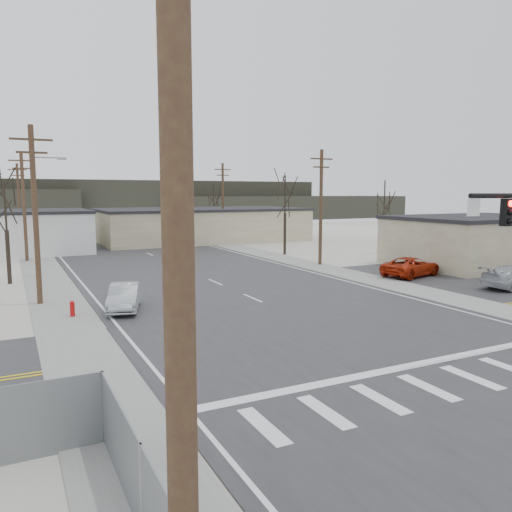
{
  "coord_description": "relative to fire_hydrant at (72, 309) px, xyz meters",
  "views": [
    {
      "loc": [
        -12.88,
        -18.36,
        6.3
      ],
      "look_at": [
        0.13,
        7.78,
        2.6
      ],
      "focal_mm": 35.0,
      "sensor_mm": 36.0,
      "label": 1
    }
  ],
  "objects": [
    {
      "name": "ground",
      "position": [
        10.2,
        -8.0,
        -0.45
      ],
      "size": [
        140.0,
        140.0,
        0.0
      ],
      "primitive_type": "plane",
      "color": "white",
      "rests_on": "ground"
    },
    {
      "name": "tree_left_near",
      "position": [
        -2.8,
        12.0,
        4.78
      ],
      "size": [
        3.3,
        3.3,
        7.35
      ],
      "color": "#2E241C",
      "rests_on": "ground"
    },
    {
      "name": "car_parked_red",
      "position": [
        24.45,
        1.81,
        0.31
      ],
      "size": [
        5.65,
        3.61,
        1.45
      ],
      "primitive_type": "imported",
      "rotation": [
        0.0,
        0.0,
        1.82
      ],
      "color": "#A42008",
      "rests_on": "parking_lot"
    },
    {
      "name": "upole_left_a",
      "position": [
        -1.3,
        -22.0,
        4.77
      ],
      "size": [
        2.2,
        0.3,
        10.0
      ],
      "color": "#4C3A23",
      "rests_on": "ground"
    },
    {
      "name": "car_parked_dark_a",
      "position": [
        30.05,
        0.83,
        0.25
      ],
      "size": [
        4.02,
        1.8,
        1.34
      ],
      "primitive_type": "imported",
      "rotation": [
        0.0,
        0.0,
        1.52
      ],
      "color": "black",
      "rests_on": "parking_lot"
    },
    {
      "name": "sedan_crossing",
      "position": [
        2.7,
        0.36,
        0.3
      ],
      "size": [
        2.68,
        4.52,
        1.41
      ],
      "primitive_type": "imported",
      "rotation": [
        0.0,
        0.0,
        -0.3
      ],
      "color": "#92989B",
      "rests_on": "main_road"
    },
    {
      "name": "tree_lot",
      "position": [
        32.2,
        14.0,
        5.13
      ],
      "size": [
        3.52,
        3.52,
        7.84
      ],
      "color": "#2E241C",
      "rests_on": "ground"
    },
    {
      "name": "upole_left_d",
      "position": [
        -1.3,
        44.0,
        4.77
      ],
      "size": [
        2.2,
        0.3,
        10.0
      ],
      "color": "#4C3A23",
      "rests_on": "ground"
    },
    {
      "name": "car_far_a",
      "position": [
        9.97,
        39.41,
        0.39
      ],
      "size": [
        2.61,
        5.6,
        1.58
      ],
      "primitive_type": "imported",
      "rotation": [
        0.0,
        0.0,
        3.21
      ],
      "color": "black",
      "rests_on": "main_road"
    },
    {
      "name": "car_far_b",
      "position": [
        11.14,
        56.23,
        0.22
      ],
      "size": [
        2.82,
        3.97,
        1.25
      ],
      "primitive_type": "imported",
      "rotation": [
        0.0,
        0.0,
        0.41
      ],
      "color": "black",
      "rests_on": "main_road"
    },
    {
      "name": "main_road",
      "position": [
        10.2,
        7.0,
        -0.43
      ],
      "size": [
        18.0,
        110.0,
        0.05
      ],
      "primitive_type": "cube",
      "color": "#28282B",
      "rests_on": "ground"
    },
    {
      "name": "hill_right",
      "position": [
        60.2,
        82.0,
        2.3
      ],
      "size": [
        60.0,
        18.0,
        5.5
      ],
      "primitive_type": "cube",
      "color": "#333026",
      "rests_on": "ground"
    },
    {
      "name": "tree_right_mid",
      "position": [
        22.7,
        18.0,
        5.48
      ],
      "size": [
        3.74,
        3.74,
        8.33
      ],
      "color": "#2E241C",
      "rests_on": "ground"
    },
    {
      "name": "upole_right_a",
      "position": [
        21.7,
        10.0,
        4.77
      ],
      "size": [
        2.2,
        0.3,
        10.0
      ],
      "color": "#4C3A23",
      "rests_on": "ground"
    },
    {
      "name": "building_lot",
      "position": [
        34.2,
        4.0,
        1.71
      ],
      "size": [
        14.3,
        10.3,
        4.3
      ],
      "color": "#C4BB96",
      "rests_on": "ground"
    },
    {
      "name": "parking_lot",
      "position": [
        30.2,
        -2.0,
        -0.44
      ],
      "size": [
        18.0,
        20.0,
        0.03
      ],
      "primitive_type": "cube",
      "color": "#28282B",
      "rests_on": "ground"
    },
    {
      "name": "upole_left_c",
      "position": [
        -1.3,
        24.0,
        4.77
      ],
      "size": [
        2.2,
        0.3,
        10.0
      ],
      "color": "#4C3A23",
      "rests_on": "ground"
    },
    {
      "name": "upole_right_b",
      "position": [
        21.7,
        32.0,
        4.77
      ],
      "size": [
        2.2,
        0.3,
        10.0
      ],
      "color": "#4C3A23",
      "rests_on": "ground"
    },
    {
      "name": "streetlight_main",
      "position": [
        -0.6,
        14.0,
        4.64
      ],
      "size": [
        2.4,
        0.25,
        9.0
      ],
      "color": "gray",
      "rests_on": "ground"
    },
    {
      "name": "sidewalk_left",
      "position": [
        -0.4,
        12.0,
        -0.42
      ],
      "size": [
        3.0,
        90.0,
        0.06
      ],
      "primitive_type": "cube",
      "color": "gray",
      "rests_on": "ground"
    },
    {
      "name": "fire_hydrant",
      "position": [
        0.0,
        0.0,
        0.0
      ],
      "size": [
        0.24,
        0.24,
        0.87
      ],
      "color": "#A50C0C",
      "rests_on": "ground"
    },
    {
      "name": "hill_center",
      "position": [
        25.2,
        88.0,
        4.05
      ],
      "size": [
        80.0,
        18.0,
        9.0
      ],
      "primitive_type": "cube",
      "color": "#333026",
      "rests_on": "ground"
    },
    {
      "name": "sidewalk_right",
      "position": [
        20.8,
        12.0,
        -0.42
      ],
      "size": [
        3.0,
        90.0,
        0.06
      ],
      "primitive_type": "cube",
      "color": "gray",
      "rests_on": "ground"
    },
    {
      "name": "upole_left_b",
      "position": [
        -1.3,
        4.0,
        4.77
      ],
      "size": [
        2.2,
        0.3,
        10.0
      ],
      "color": "#4C3A23",
      "rests_on": "ground"
    },
    {
      "name": "tree_right_far",
      "position": [
        25.2,
        44.0,
        5.13
      ],
      "size": [
        3.52,
        3.52,
        7.84
      ],
      "color": "#2E241C",
      "rests_on": "ground"
    },
    {
      "name": "building_right_far",
      "position": [
        20.2,
        36.0,
        1.7
      ],
      "size": [
        26.3,
        14.3,
        4.3
      ],
      "color": "#C4BB96",
      "rests_on": "ground"
    },
    {
      "name": "cross_road",
      "position": [
        10.2,
        -8.0,
        -0.43
      ],
      "size": [
        90.0,
        10.0,
        0.04
      ],
      "primitive_type": "cube",
      "color": "#28282B",
      "rests_on": "ground"
    }
  ]
}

